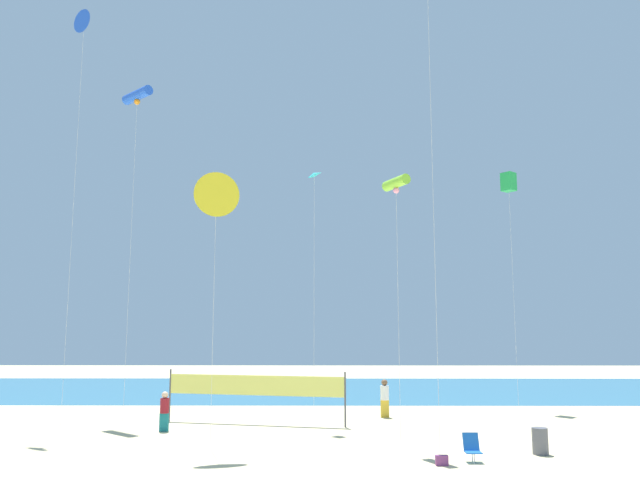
# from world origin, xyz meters

# --- Properties ---
(ocean_band) EXTENTS (120.00, 20.00, 0.01)m
(ocean_band) POSITION_xyz_m (0.00, 29.82, 0.00)
(ocean_band) COLOR teal
(ocean_band) RESTS_ON ground
(beachgoer_white_shirt) EXTENTS (0.42, 0.42, 1.84)m
(beachgoer_white_shirt) POSITION_xyz_m (4.60, 15.11, 0.98)
(beachgoer_white_shirt) COLOR gold
(beachgoer_white_shirt) RESTS_ON ground
(beachgoer_maroon_shirt) EXTENTS (0.38, 0.38, 1.65)m
(beachgoer_maroon_shirt) POSITION_xyz_m (-5.19, 10.81, 0.88)
(beachgoer_maroon_shirt) COLOR #19727A
(beachgoer_maroon_shirt) RESTS_ON ground
(folding_beach_chair) EXTENTS (0.52, 0.65, 0.89)m
(folding_beach_chair) POSITION_xyz_m (6.47, 4.82, 0.47)
(folding_beach_chair) COLOR #1959B2
(folding_beach_chair) RESTS_ON ground
(trash_barrel) EXTENTS (0.54, 0.54, 0.90)m
(trash_barrel) POSITION_xyz_m (9.10, 5.99, 0.45)
(trash_barrel) COLOR #595960
(trash_barrel) RESTS_ON ground
(volleyball_net) EXTENTS (8.37, 2.02, 2.40)m
(volleyball_net) POSITION_xyz_m (-1.59, 12.94, 1.64)
(volleyball_net) COLOR #4C4C51
(volleyball_net) RESTS_ON ground
(beach_handbag) EXTENTS (0.40, 0.20, 0.32)m
(beach_handbag) POSITION_xyz_m (5.36, 4.20, 0.16)
(beach_handbag) COLOR #7A3872
(beach_handbag) RESTS_ON ground
(kite_yellow_delta) EXTENTS (1.76, 0.79, 10.26)m
(kite_yellow_delta) POSITION_xyz_m (-2.52, 6.99, 9.38)
(kite_yellow_delta) COLOR silver
(kite_yellow_delta) RESTS_ON ground
(kite_blue_tube) EXTENTS (1.99, 1.86, 16.90)m
(kite_blue_tube) POSITION_xyz_m (-8.32, 15.13, 16.59)
(kite_blue_tube) COLOR silver
(kite_blue_tube) RESTS_ON ground
(kite_blue_delta) EXTENTS (1.18, 0.85, 20.15)m
(kite_blue_delta) POSITION_xyz_m (-10.41, 12.75, 19.48)
(kite_blue_delta) COLOR silver
(kite_blue_delta) RESTS_ON ground
(kite_green_box) EXTENTS (0.95, 0.95, 13.37)m
(kite_green_box) POSITION_xyz_m (12.41, 19.13, 12.80)
(kite_green_box) COLOR silver
(kite_green_box) RESTS_ON ground
(kite_lime_tube) EXTENTS (1.00, 1.48, 10.19)m
(kite_lime_tube) POSITION_xyz_m (4.45, 7.48, 9.94)
(kite_lime_tube) COLOR silver
(kite_lime_tube) RESTS_ON ground
(kite_cyan_diamond) EXTENTS (0.57, 0.56, 11.90)m
(kite_cyan_diamond) POSITION_xyz_m (1.12, 12.95, 11.48)
(kite_cyan_diamond) COLOR silver
(kite_cyan_diamond) RESTS_ON ground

